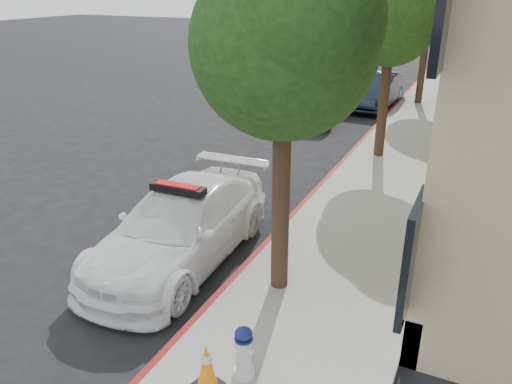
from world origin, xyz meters
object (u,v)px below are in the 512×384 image
at_px(police_car, 181,226).
at_px(traffic_cone, 207,366).
at_px(parked_car_mid, 317,103).
at_px(fire_hydrant, 244,353).
at_px(parked_car_far, 376,90).

relative_size(police_car, traffic_cone, 7.57).
height_order(parked_car_mid, fire_hydrant, parked_car_mid).
xyz_separation_m(police_car, fire_hydrant, (2.62, -2.49, -0.20)).
distance_m(police_car, fire_hydrant, 3.61).
bearing_deg(parked_car_far, fire_hydrant, -79.84).
height_order(police_car, parked_car_mid, police_car).
relative_size(parked_car_mid, fire_hydrant, 5.22).
bearing_deg(traffic_cone, parked_car_far, 95.75).
xyz_separation_m(fire_hydrant, traffic_cone, (-0.35, -0.39, -0.05)).
bearing_deg(police_car, fire_hydrant, -45.47).
distance_m(police_car, parked_car_mid, 11.51).
bearing_deg(fire_hydrant, parked_car_far, 109.35).
bearing_deg(parked_car_far, traffic_cone, -81.11).
bearing_deg(parked_car_mid, police_car, -91.28).
distance_m(parked_car_far, fire_hydrant, 17.38).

